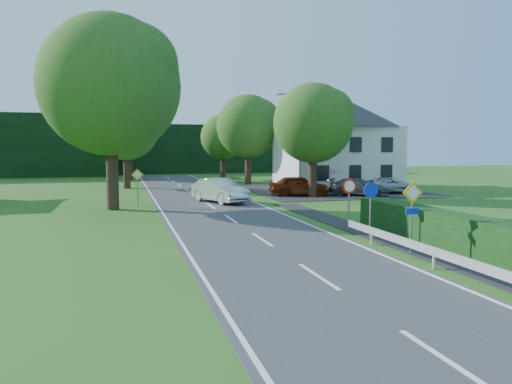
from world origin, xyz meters
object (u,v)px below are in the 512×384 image
object	(u,v)px
motorcycle	(218,188)
parasol	(331,181)
moving_car	(220,190)
parked_car_silver_b	(391,185)
parked_car_red	(299,185)
parked_car_grey	(358,187)
streetlight	(298,138)

from	to	relation	value
motorcycle	parasol	world-z (taller)	parasol
moving_car	parked_car_silver_b	bearing A→B (deg)	-9.69
parked_car_red	parasol	distance (m)	3.52
moving_car	parked_car_grey	size ratio (longest dim) A/B	1.08
parked_car_silver_b	parasol	distance (m)	4.95
streetlight	parked_car_red	world-z (taller)	streetlight
parasol	parked_car_silver_b	bearing A→B (deg)	-15.82
parked_car_silver_b	parked_car_grey	bearing A→B (deg)	109.90
parked_car_red	parked_car_silver_b	xyz separation A→B (m)	(7.99, 0.01, -0.14)
streetlight	motorcycle	distance (m)	7.42
parked_car_grey	parked_car_silver_b	distance (m)	3.78
motorcycle	streetlight	bearing A→B (deg)	-26.11
parked_car_red	parked_car_silver_b	size ratio (longest dim) A/B	0.99
moving_car	motorcycle	world-z (taller)	moving_car
motorcycle	parked_car_grey	distance (m)	10.88
moving_car	parked_car_red	distance (m)	7.58
parked_car_grey	motorcycle	bearing A→B (deg)	109.03
streetlight	parked_car_red	xyz separation A→B (m)	(-0.26, -0.94, -3.64)
moving_car	parasol	bearing A→B (deg)	2.42
moving_car	parked_car_red	xyz separation A→B (m)	(6.86, 3.23, -0.03)
parked_car_red	parked_car_grey	world-z (taller)	parked_car_red
motorcycle	parked_car_grey	xyz separation A→B (m)	(10.43, -3.12, 0.10)
streetlight	parked_car_grey	size ratio (longest dim) A/B	1.75
parked_car_grey	parked_car_silver_b	size ratio (longest dim) A/B	0.98
parked_car_red	parked_car_grey	xyz separation A→B (m)	(4.42, -1.23, -0.12)
moving_car	parasol	size ratio (longest dim) A/B	2.22
streetlight	parasol	world-z (taller)	streetlight
streetlight	parked_car_red	distance (m)	3.77
moving_car	parked_car_red	world-z (taller)	moving_car
moving_car	parked_car_grey	distance (m)	11.46
parked_car_grey	parasol	bearing A→B (deg)	60.32
parked_car_red	parked_car_grey	size ratio (longest dim) A/B	1.00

